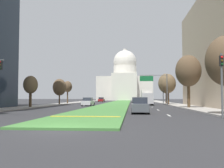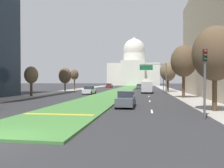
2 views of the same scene
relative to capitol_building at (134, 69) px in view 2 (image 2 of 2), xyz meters
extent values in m
plane|color=#2B2B2D|center=(0.00, -61.46, -9.44)|extent=(273.86, 273.86, 0.00)
cube|color=#427A38|center=(0.00, -67.68, -9.37)|extent=(6.32, 112.03, 0.14)
cube|color=gold|center=(0.00, -116.36, -9.28)|extent=(5.69, 0.50, 0.04)
cube|color=silver|center=(7.26, -112.36, -9.44)|extent=(0.16, 2.40, 0.01)
cube|color=silver|center=(7.26, -102.30, -9.44)|extent=(0.16, 2.40, 0.01)
cube|color=silver|center=(7.26, -92.94, -9.44)|extent=(0.16, 2.40, 0.01)
cube|color=silver|center=(7.26, -82.65, -9.44)|extent=(0.16, 2.40, 0.01)
cube|color=silver|center=(7.26, -72.95, -9.44)|extent=(0.16, 2.40, 0.01)
cube|color=silver|center=(7.26, -58.54, -9.44)|extent=(0.16, 2.40, 0.01)
cube|color=silver|center=(7.26, -49.69, -9.44)|extent=(0.16, 2.40, 0.01)
cube|color=#9E9991|center=(-13.37, -73.91, -9.37)|extent=(4.00, 112.03, 0.15)
cube|color=#9E9991|center=(13.37, -73.91, -9.37)|extent=(4.00, 112.03, 0.15)
cube|color=silver|center=(0.00, 0.78, -3.29)|extent=(28.56, 25.08, 12.31)
cube|color=silver|center=(0.00, -13.76, -2.68)|extent=(12.57, 4.00, 13.54)
cylinder|color=silver|center=(0.00, 0.78, 6.12)|extent=(12.60, 12.60, 6.52)
sphere|color=silver|center=(0.00, 0.78, 11.62)|extent=(12.79, 12.79, 12.79)
cylinder|color=silver|center=(0.00, 0.78, 17.38)|extent=(1.80, 1.80, 3.00)
cylinder|color=#515456|center=(10.87, -116.20, -6.84)|extent=(0.16, 0.16, 5.20)
cube|color=black|center=(10.87, -116.20, -4.84)|extent=(0.28, 0.24, 0.84)
sphere|color=red|center=(10.87, -116.34, -4.56)|extent=(0.18, 0.18, 0.18)
sphere|color=#4C380F|center=(10.87, -116.34, -4.84)|extent=(0.18, 0.18, 0.18)
sphere|color=#0F4219|center=(10.87, -116.34, -5.12)|extent=(0.18, 0.18, 0.18)
cylinder|color=#515456|center=(10.87, -79.02, -6.84)|extent=(0.16, 0.16, 5.20)
cube|color=black|center=(10.87, -79.02, -4.84)|extent=(0.28, 0.24, 0.84)
sphere|color=red|center=(10.87, -79.16, -4.56)|extent=(0.18, 0.18, 0.18)
sphere|color=#4C380F|center=(10.87, -79.16, -4.84)|extent=(0.18, 0.18, 0.18)
sphere|color=#0F4219|center=(10.87, -79.16, -5.12)|extent=(0.18, 0.18, 0.18)
cylinder|color=#515456|center=(11.07, -83.90, -6.19)|extent=(0.20, 0.20, 6.50)
cylinder|color=#515456|center=(8.25, -83.90, -3.14)|extent=(5.64, 0.12, 0.12)
cube|color=#146033|center=(6.84, -83.95, -3.84)|extent=(2.80, 0.08, 1.10)
cylinder|color=#4C3823|center=(12.66, -112.33, -7.46)|extent=(0.40, 0.40, 3.97)
ellipsoid|color=brown|center=(12.66, -112.33, -4.28)|extent=(3.83, 3.83, 4.79)
cylinder|color=#4C3823|center=(-12.69, -97.03, -7.94)|extent=(0.44, 0.44, 3.02)
ellipsoid|color=brown|center=(-12.69, -97.03, -5.70)|extent=(2.33, 2.33, 2.92)
cylinder|color=#4C3823|center=(12.51, -97.13, -7.16)|extent=(0.44, 0.44, 4.57)
ellipsoid|color=brown|center=(12.51, -97.13, -3.65)|extent=(3.92, 3.92, 4.90)
cylinder|color=#4C3823|center=(-12.70, -80.71, -7.93)|extent=(0.31, 0.31, 3.03)
ellipsoid|color=brown|center=(-12.70, -80.71, -5.47)|extent=(3.04, 3.04, 3.80)
cylinder|color=#4C3823|center=(11.89, -79.72, -7.60)|extent=(0.38, 0.38, 3.69)
ellipsoid|color=brown|center=(11.89, -79.72, -4.68)|extent=(3.42, 3.42, 4.28)
cylinder|color=#4C3823|center=(-12.83, -72.98, -7.59)|extent=(0.33, 0.33, 3.71)
ellipsoid|color=brown|center=(-12.83, -72.98, -5.02)|extent=(2.30, 2.30, 2.87)
cylinder|color=#4C3823|center=(12.51, -71.90, -7.47)|extent=(0.37, 0.37, 3.94)
ellipsoid|color=brown|center=(12.51, -71.90, -4.25)|extent=(4.01, 4.01, 5.01)
cube|color=#4C5156|center=(4.64, -109.43, -8.82)|extent=(1.79, 4.63, 0.82)
cube|color=#282D38|center=(4.64, -109.25, -8.07)|extent=(1.56, 2.23, 0.67)
cylinder|color=black|center=(5.42, -111.29, -9.12)|extent=(0.23, 0.64, 0.64)
cylinder|color=black|center=(3.83, -111.28, -9.12)|extent=(0.23, 0.64, 0.64)
cylinder|color=black|center=(5.45, -107.58, -9.12)|extent=(0.23, 0.64, 0.64)
cylinder|color=black|center=(3.86, -107.57, -9.12)|extent=(0.23, 0.64, 0.64)
cube|color=silver|center=(-4.79, -87.94, -8.84)|extent=(1.88, 4.65, 0.78)
cube|color=#282D38|center=(-4.79, -88.12, -8.13)|extent=(1.62, 2.25, 0.64)
cylinder|color=black|center=(-5.57, -86.06, -9.12)|extent=(0.23, 0.64, 0.64)
cylinder|color=black|center=(-3.94, -86.10, -9.12)|extent=(0.23, 0.64, 0.64)
cylinder|color=black|center=(-5.64, -89.78, -9.12)|extent=(0.23, 0.64, 0.64)
cylinder|color=black|center=(-4.01, -89.81, -9.12)|extent=(0.23, 0.64, 0.64)
cube|color=brown|center=(7.18, -71.92, -8.82)|extent=(2.05, 4.20, 0.80)
cube|color=#282D38|center=(7.18, -71.75, -8.09)|extent=(1.72, 2.05, 0.66)
cylinder|color=black|center=(8.11, -73.48, -9.12)|extent=(0.25, 0.65, 0.64)
cylinder|color=black|center=(6.42, -73.56, -9.12)|extent=(0.25, 0.65, 0.64)
cylinder|color=black|center=(7.95, -70.27, -9.12)|extent=(0.25, 0.65, 0.64)
cylinder|color=black|center=(6.26, -70.36, -9.12)|extent=(0.25, 0.65, 0.64)
cube|color=#4C5156|center=(4.70, -58.22, -8.84)|extent=(1.98, 4.41, 0.77)
cube|color=#282D38|center=(4.71, -58.05, -8.14)|extent=(1.67, 2.15, 0.63)
cylinder|color=black|center=(5.45, -59.98, -9.12)|extent=(0.25, 0.65, 0.64)
cylinder|color=black|center=(3.81, -59.91, -9.12)|extent=(0.25, 0.65, 0.64)
cylinder|color=black|center=(5.59, -56.54, -9.12)|extent=(0.25, 0.65, 0.64)
cylinder|color=black|center=(3.96, -56.47, -9.12)|extent=(0.25, 0.65, 0.64)
cube|color=maroon|center=(-7.16, -47.26, -8.83)|extent=(2.01, 4.23, 0.78)
cube|color=#282D38|center=(-7.17, -47.43, -8.12)|extent=(1.70, 2.06, 0.64)
cylinder|color=black|center=(-7.92, -45.60, -9.12)|extent=(0.25, 0.65, 0.64)
cylinder|color=black|center=(-6.26, -45.68, -9.12)|extent=(0.25, 0.65, 0.64)
cylinder|color=black|center=(-8.07, -48.85, -9.12)|extent=(0.25, 0.65, 0.64)
cylinder|color=black|center=(-6.41, -48.92, -9.12)|extent=(0.25, 0.65, 0.64)
cube|color=#BCBCC1|center=(6.97, -84.77, -7.99)|extent=(2.30, 2.00, 2.20)
cube|color=beige|center=(6.97, -81.57, -7.64)|extent=(2.30, 4.40, 2.80)
cylinder|color=black|center=(8.02, -84.77, -8.99)|extent=(0.30, 0.90, 0.90)
cylinder|color=black|center=(5.92, -84.77, -8.99)|extent=(0.30, 0.90, 0.90)
cylinder|color=black|center=(8.02, -80.47, -8.99)|extent=(0.30, 0.90, 0.90)
cylinder|color=black|center=(5.92, -80.47, -8.99)|extent=(0.30, 0.90, 0.90)
camera|label=1|loc=(3.79, -136.48, -7.71)|focal=40.09mm
camera|label=2|loc=(6.68, -132.99, -6.63)|focal=35.99mm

